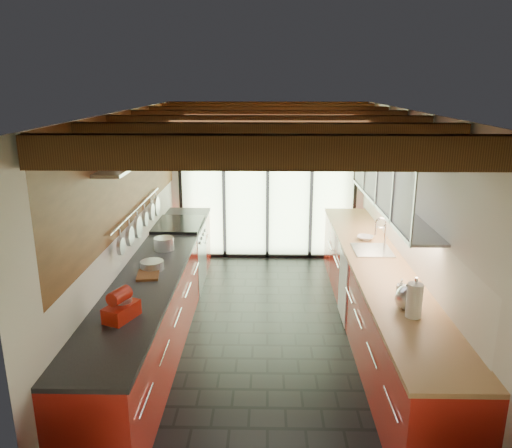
{
  "coord_description": "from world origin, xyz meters",
  "views": [
    {
      "loc": [
        -0.02,
        -5.38,
        2.91
      ],
      "look_at": [
        -0.14,
        0.4,
        1.25
      ],
      "focal_mm": 35.0,
      "sensor_mm": 36.0,
      "label": 1
    }
  ],
  "objects_px": {
    "paper_towel": "(414,301)",
    "bowl": "(365,238)",
    "kettle": "(409,296)",
    "soap_bottle": "(401,288)",
    "stand_mixer": "(121,306)"
  },
  "relations": [
    {
      "from": "soap_bottle",
      "to": "stand_mixer",
      "type": "bearing_deg",
      "value": -168.87
    },
    {
      "from": "stand_mixer",
      "to": "paper_towel",
      "type": "bearing_deg",
      "value": 1.75
    },
    {
      "from": "stand_mixer",
      "to": "soap_bottle",
      "type": "bearing_deg",
      "value": 11.13
    },
    {
      "from": "kettle",
      "to": "soap_bottle",
      "type": "relative_size",
      "value": 1.74
    },
    {
      "from": "stand_mixer",
      "to": "paper_towel",
      "type": "relative_size",
      "value": 0.98
    },
    {
      "from": "paper_towel",
      "to": "bowl",
      "type": "height_order",
      "value": "paper_towel"
    },
    {
      "from": "paper_towel",
      "to": "kettle",
      "type": "bearing_deg",
      "value": 90.0
    },
    {
      "from": "paper_towel",
      "to": "soap_bottle",
      "type": "distance_m",
      "value": 0.43
    },
    {
      "from": "stand_mixer",
      "to": "soap_bottle",
      "type": "height_order",
      "value": "stand_mixer"
    },
    {
      "from": "paper_towel",
      "to": "bowl",
      "type": "bearing_deg",
      "value": 90.0
    },
    {
      "from": "paper_towel",
      "to": "bowl",
      "type": "distance_m",
      "value": 2.22
    },
    {
      "from": "kettle",
      "to": "bowl",
      "type": "height_order",
      "value": "kettle"
    },
    {
      "from": "bowl",
      "to": "paper_towel",
      "type": "bearing_deg",
      "value": -90.0
    },
    {
      "from": "stand_mixer",
      "to": "bowl",
      "type": "height_order",
      "value": "stand_mixer"
    },
    {
      "from": "soap_bottle",
      "to": "kettle",
      "type": "bearing_deg",
      "value": -90.0
    }
  ]
}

